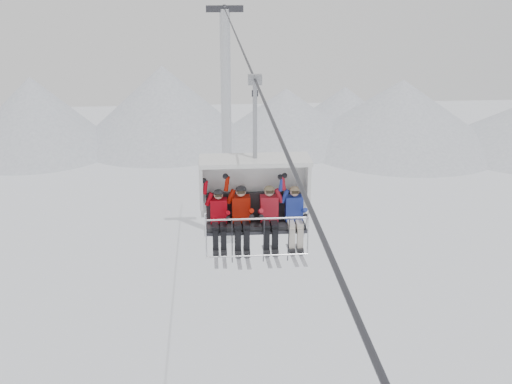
{
  "coord_description": "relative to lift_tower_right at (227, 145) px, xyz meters",
  "views": [
    {
      "loc": [
        -1.03,
        -13.48,
        15.71
      ],
      "look_at": [
        0.0,
        0.0,
        10.83
      ],
      "focal_mm": 45.0,
      "sensor_mm": 36.0,
      "label": 1
    }
  ],
  "objects": [
    {
      "name": "lift_tower_right",
      "position": [
        0.0,
        0.0,
        0.0
      ],
      "size": [
        2.0,
        1.8,
        13.48
      ],
      "color": "#B9BCC1",
      "rests_on": "ground"
    },
    {
      "name": "skier_far_left",
      "position": [
        -0.84,
        -21.89,
        4.4
      ],
      "size": [
        0.38,
        1.69,
        1.54
      ],
      "color": "#B40411",
      "rests_on": "chairlift_carrier"
    },
    {
      "name": "chairlift_carrier",
      "position": [
        0.0,
        -21.57,
        4.92
      ],
      "size": [
        2.51,
        1.17,
        3.98
      ],
      "color": "black",
      "rests_on": "haul_cable"
    },
    {
      "name": "haul_cable",
      "position": [
        0.0,
        -22.0,
        7.52
      ],
      "size": [
        0.06,
        50.0,
        0.06
      ],
      "primitive_type": "cylinder",
      "rotation": [
        1.57,
        0.0,
        0.0
      ],
      "color": "#313136",
      "rests_on": "lift_tower_left"
    },
    {
      "name": "skier_far_right",
      "position": [
        0.9,
        -21.88,
        4.42
      ],
      "size": [
        0.4,
        1.69,
        1.59
      ],
      "color": "#22359D",
      "rests_on": "chairlift_carrier"
    },
    {
      "name": "ridgeline",
      "position": [
        -1.58,
        20.05,
        -2.94
      ],
      "size": [
        72.0,
        21.0,
        7.0
      ],
      "color": "silver",
      "rests_on": "ground"
    },
    {
      "name": "skier_center_left",
      "position": [
        -0.33,
        -21.88,
        4.44
      ],
      "size": [
        0.42,
        1.69,
        1.65
      ],
      "color": "#A31103",
      "rests_on": "chairlift_carrier"
    },
    {
      "name": "skier_center_right",
      "position": [
        0.32,
        -21.88,
        4.43
      ],
      "size": [
        0.41,
        1.69,
        1.63
      ],
      "color": "#B31826",
      "rests_on": "chairlift_carrier"
    }
  ]
}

